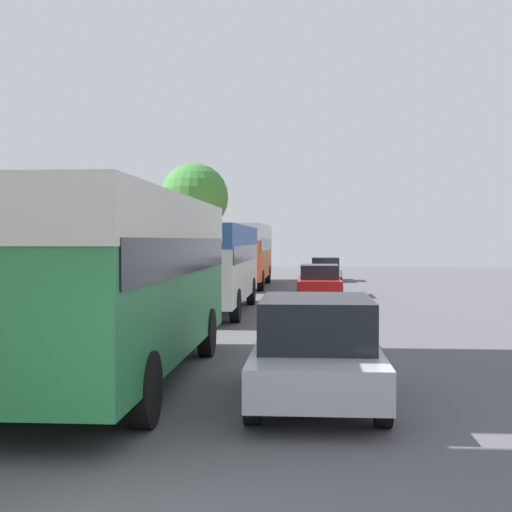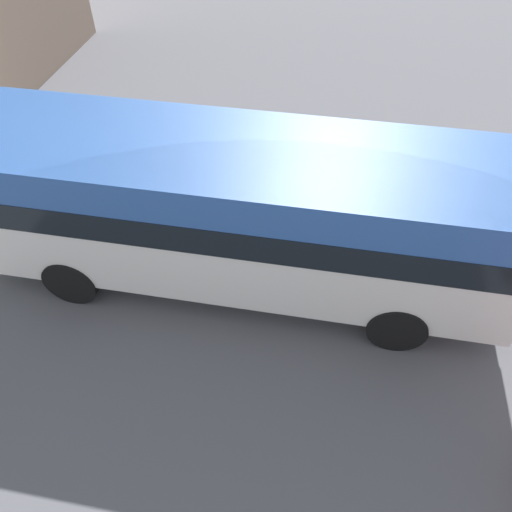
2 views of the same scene
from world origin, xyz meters
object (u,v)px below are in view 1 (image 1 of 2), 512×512
bus_following (211,256)px  pedestrian_near_curb (134,282)px  bus_third_in_line (242,247)px  car_distant (319,279)px  bus_lead (117,263)px  car_crossing (325,268)px  car_far_curb (316,349)px

bus_following → pedestrian_near_curb: 2.71m
bus_third_in_line → car_distant: size_ratio=2.15×
bus_lead → car_distant: bus_lead is taller
bus_following → car_crossing: size_ratio=2.26×
bus_lead → car_crossing: (4.23, 30.42, -1.32)m
car_crossing → car_far_curb: 31.68m
bus_lead → bus_third_in_line: bearing=90.5°
bus_lead → bus_third_in_line: (-0.20, 24.79, 0.02)m
car_far_curb → bus_following: bearing=104.5°
car_far_curb → pedestrian_near_curb: bearing=114.9°
car_crossing → car_distant: 11.42m
bus_lead → pedestrian_near_curb: (-2.57, 11.50, -1.02)m
car_crossing → car_distant: (-0.52, -11.41, -0.01)m
pedestrian_near_curb → car_far_curb: bearing=-65.1°
pedestrian_near_curb → bus_third_in_line: bearing=79.8°
car_crossing → car_distant: size_ratio=0.94×
bus_following → car_far_curb: 13.47m
car_distant → car_crossing: bearing=-92.6°
bus_lead → car_far_curb: bus_lead is taller
car_far_curb → car_crossing: bearing=88.4°
bus_following → car_distant: (3.73, 7.25, -1.17)m
car_crossing → car_far_curb: car_far_curb is taller
bus_lead → car_crossing: 30.74m
car_distant → bus_third_in_line: bearing=-55.9°
bus_lead → car_distant: 19.42m
bus_following → car_distant: bus_following is taller
car_far_curb → bus_third_in_line: bearing=97.8°
bus_following → bus_third_in_line: bearing=90.8°
car_crossing → pedestrian_near_curb: 20.11m
bus_third_in_line → bus_lead: bearing=-89.5°
bus_third_in_line → car_crossing: 7.29m
bus_following → pedestrian_near_curb: bearing=-174.1°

